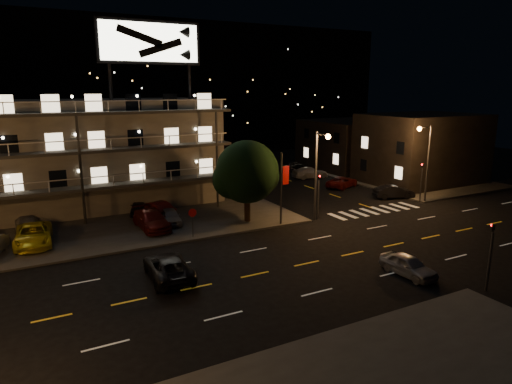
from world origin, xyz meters
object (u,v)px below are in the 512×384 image
lot_car_2 (33,235)px  road_car_east (408,265)px  lot_car_7 (27,223)px  road_car_west (168,267)px  side_car_0 (394,192)px  tree (247,174)px  lot_car_4 (170,216)px

lot_car_2 → road_car_east: 26.97m
lot_car_2 → lot_car_7: 4.06m
road_car_west → side_car_0: bearing=-157.7°
lot_car_7 → side_car_0: bearing=170.7°
road_car_west → lot_car_7: bearing=-58.2°
tree → side_car_0: size_ratio=1.66×
tree → side_car_0: tree is taller
side_car_0 → lot_car_4: bearing=105.6°
road_car_east → lot_car_2: bearing=137.8°
side_car_0 → road_car_east: (-14.27, -15.77, -0.05)m
side_car_0 → road_car_west: road_car_west is taller
tree → lot_car_7: 18.65m
road_car_east → side_car_0: bearing=45.2°
tree → road_car_west: 13.43m
side_car_0 → road_car_east: side_car_0 is taller
side_car_0 → road_car_east: 21.27m
tree → road_car_east: bearing=-75.8°
lot_car_7 → road_car_west: size_ratio=0.83×
lot_car_2 → road_car_east: bearing=-34.2°
lot_car_2 → lot_car_4: bearing=8.0°
lot_car_2 → side_car_0: lot_car_2 is taller
tree → lot_car_4: (-6.18, 2.50, -3.63)m
lot_car_7 → road_car_east: 29.92m
lot_car_4 → lot_car_2: bearing=-170.6°
lot_car_2 → lot_car_7: lot_car_2 is taller
lot_car_2 → lot_car_4: (10.80, 0.51, -0.13)m
lot_car_2 → side_car_0: size_ratio=1.27×
lot_car_4 → road_car_west: (-3.62, -10.91, -0.04)m
lot_car_2 → tree: bearing=-1.4°
lot_car_7 → road_car_east: (21.10, -21.21, -0.13)m
road_car_east → road_car_west: size_ratio=0.73×
tree → lot_car_2: (-16.97, 1.98, -3.50)m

